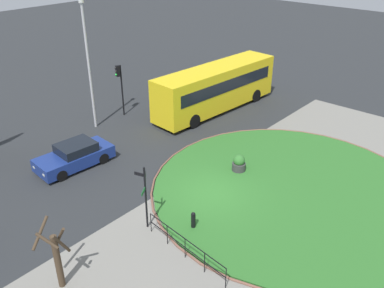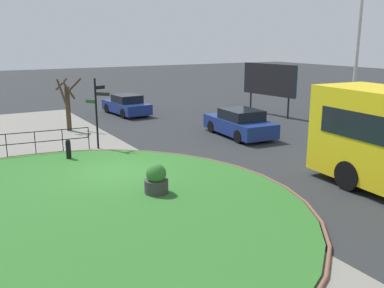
{
  "view_description": "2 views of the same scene",
  "coord_description": "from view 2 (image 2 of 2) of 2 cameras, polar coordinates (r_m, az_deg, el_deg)",
  "views": [
    {
      "loc": [
        -14.07,
        -10.96,
        12.28
      ],
      "look_at": [
        1.93,
        3.05,
        1.16
      ],
      "focal_mm": 38.66,
      "sensor_mm": 36.0,
      "label": 1
    },
    {
      "loc": [
        14.58,
        -5.23,
        4.9
      ],
      "look_at": [
        2.07,
        2.05,
        1.34
      ],
      "focal_mm": 39.97,
      "sensor_mm": 36.0,
      "label": 2
    }
  ],
  "objects": [
    {
      "name": "ground",
      "position": [
        16.24,
        -10.0,
        -3.94
      ],
      "size": [
        120.0,
        120.0,
        0.0
      ],
      "primitive_type": "plane",
      "color": "#282B2D"
    },
    {
      "name": "sidewalk_paving",
      "position": [
        15.72,
        -16.71,
        -4.9
      ],
      "size": [
        32.0,
        8.09,
        0.02
      ],
      "primitive_type": "cube",
      "color": "gray",
      "rests_on": "ground"
    },
    {
      "name": "grass_island",
      "position": [
        12.75,
        -17.21,
        -9.18
      ],
      "size": [
        14.35,
        14.35,
        0.1
      ],
      "primitive_type": "cylinder",
      "color": "#2D6B28",
      "rests_on": "ground"
    },
    {
      "name": "grass_kerb_ring",
      "position": [
        12.75,
        -17.21,
        -9.16
      ],
      "size": [
        14.66,
        14.66,
        0.11
      ],
      "primitive_type": "torus",
      "color": "brown",
      "rests_on": "ground"
    },
    {
      "name": "signpost_directional",
      "position": [
        19.71,
        -12.58,
        4.57
      ],
      "size": [
        1.02,
        0.81,
        3.22
      ],
      "color": "black",
      "rests_on": "ground"
    },
    {
      "name": "bollard_foreground",
      "position": [
        18.3,
        -16.16,
        -0.75
      ],
      "size": [
        0.21,
        0.21,
        0.91
      ],
      "color": "black",
      "rests_on": "ground"
    },
    {
      "name": "railing_grass_edge",
      "position": [
        19.65,
        -20.23,
        0.52
      ],
      "size": [
        0.5,
        4.61,
        1.03
      ],
      "rotation": [
        0.0,
        0.0,
        4.61
      ],
      "color": "black",
      "rests_on": "ground"
    },
    {
      "name": "car_near_lane",
      "position": [
        28.81,
        -8.75,
        5.13
      ],
      "size": [
        4.24,
        2.02,
        1.33
      ],
      "rotation": [
        0.0,
        0.0,
        3.21
      ],
      "color": "navy",
      "rests_on": "ground"
    },
    {
      "name": "car_far_lane",
      "position": [
        22.21,
        6.38,
        2.74
      ],
      "size": [
        4.5,
        2.2,
        1.41
      ],
      "rotation": [
        0.0,
        0.0,
        3.07
      ],
      "color": "navy",
      "rests_on": "ground"
    },
    {
      "name": "lamppost_tall",
      "position": [
        21.29,
        21.23,
        11.98
      ],
      "size": [
        0.32,
        0.32,
        8.51
      ],
      "color": "#B7B7BC",
      "rests_on": "ground"
    },
    {
      "name": "billboard_left",
      "position": [
        28.44,
        10.3,
        8.33
      ],
      "size": [
        4.51,
        0.66,
        3.35
      ],
      "rotation": [
        0.0,
        0.0,
        0.12
      ],
      "color": "black",
      "rests_on": "ground"
    },
    {
      "name": "planter_near_signpost",
      "position": [
        13.73,
        -4.79,
        -4.95
      ],
      "size": [
        0.77,
        0.77,
        1.07
      ],
      "color": "#383838",
      "rests_on": "ground"
    },
    {
      "name": "street_tree_bare",
      "position": [
        24.13,
        -16.25,
        5.26
      ],
      "size": [
        1.25,
        1.34,
        2.88
      ],
      "color": "#423323",
      "rests_on": "ground"
    }
  ]
}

